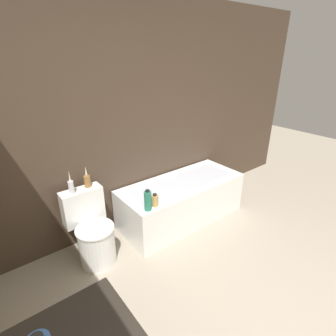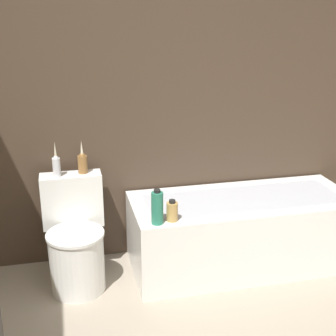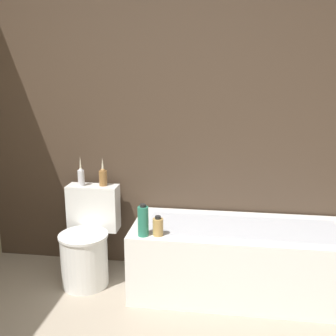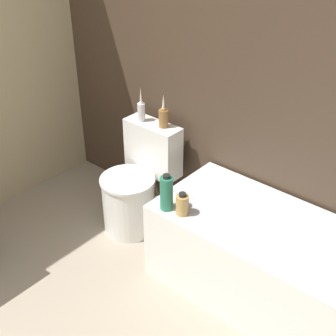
# 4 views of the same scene
# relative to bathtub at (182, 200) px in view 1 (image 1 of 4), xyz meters

# --- Properties ---
(wall_back_tiled) EXTENTS (6.40, 0.06, 2.60)m
(wall_back_tiled) POSITION_rel_bathtub_xyz_m (-0.70, 0.38, 1.03)
(wall_back_tiled) COLOR #423326
(wall_back_tiled) RESTS_ON ground_plane
(bathtub) EXTENTS (1.61, 0.66, 0.52)m
(bathtub) POSITION_rel_bathtub_xyz_m (0.00, 0.00, 0.00)
(bathtub) COLOR white
(bathtub) RESTS_ON ground
(toilet) EXTENTS (0.42, 0.54, 0.74)m
(toilet) POSITION_rel_bathtub_xyz_m (-1.20, 0.01, 0.05)
(toilet) COLOR white
(toilet) RESTS_ON ground
(vase_gold) EXTENTS (0.05, 0.05, 0.24)m
(vase_gold) POSITION_rel_bathtub_xyz_m (-1.29, 0.18, 0.55)
(vase_gold) COLOR silver
(vase_gold) RESTS_ON toilet
(vase_silver) EXTENTS (0.06, 0.06, 0.23)m
(vase_silver) POSITION_rel_bathtub_xyz_m (-1.11, 0.21, 0.55)
(vase_silver) COLOR olive
(vase_silver) RESTS_ON toilet
(shampoo_bottle_tall) EXTENTS (0.08, 0.08, 0.23)m
(shampoo_bottle_tall) POSITION_rel_bathtub_xyz_m (-0.69, -0.26, 0.37)
(shampoo_bottle_tall) COLOR #267259
(shampoo_bottle_tall) RESTS_ON bathtub
(shampoo_bottle_short) EXTENTS (0.07, 0.07, 0.14)m
(shampoo_bottle_short) POSITION_rel_bathtub_xyz_m (-0.58, -0.24, 0.32)
(shampoo_bottle_short) COLOR tan
(shampoo_bottle_short) RESTS_ON bathtub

